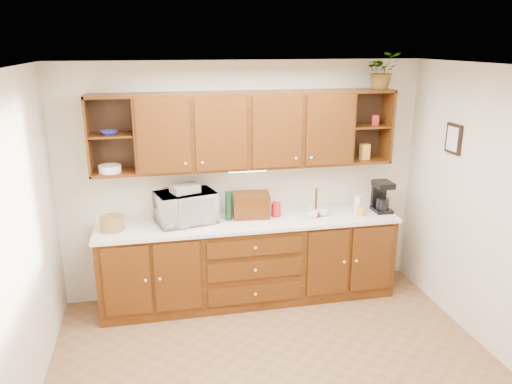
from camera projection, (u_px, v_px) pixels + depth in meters
name	position (u px, v px, depth m)	size (l,w,h in m)	color
floor	(282.00, 379.00, 4.28)	(4.00, 4.00, 0.00)	brown
ceiling	(288.00, 68.00, 3.53)	(4.00, 4.00, 0.00)	white
back_wall	(244.00, 180.00, 5.54)	(4.00, 4.00, 0.00)	beige
left_wall	(10.00, 261.00, 3.51)	(3.50, 3.50, 0.00)	beige
right_wall	(509.00, 221.00, 4.30)	(3.50, 3.50, 0.00)	beige
base_cabinets	(249.00, 262.00, 5.51)	(3.20, 0.60, 0.90)	#321705
countertop	(249.00, 222.00, 5.36)	(3.24, 0.64, 0.04)	white
upper_cabinets	(247.00, 130.00, 5.22)	(3.20, 0.33, 0.80)	#321705
undercabinet_light	(247.00, 170.00, 5.29)	(0.40, 0.05, 0.03)	white
framed_picture	(454.00, 139.00, 4.98)	(0.03, 0.24, 0.30)	black
wicker_basket	(112.00, 223.00, 5.05)	(0.24, 0.24, 0.15)	#9C7641
microwave	(186.00, 207.00, 5.25)	(0.60, 0.41, 0.33)	beige
towel_stack	(185.00, 188.00, 5.19)	(0.27, 0.20, 0.08)	tan
wine_bottle	(229.00, 206.00, 5.32)	(0.07, 0.07, 0.32)	#113319
woven_tray	(172.00, 217.00, 5.43)	(0.36, 0.36, 0.02)	#9C7641
bread_box	(251.00, 205.00, 5.42)	(0.39, 0.24, 0.27)	#321705
mug_tree	(316.00, 212.00, 5.48)	(0.28, 0.28, 0.32)	#321705
canister_red	(276.00, 210.00, 5.46)	(0.10, 0.10, 0.15)	#AD1C19
canister_white	(357.00, 204.00, 5.58)	(0.08, 0.08, 0.19)	white
canister_yellow	(361.00, 210.00, 5.50)	(0.09, 0.09, 0.11)	gold
coffee_maker	(382.00, 197.00, 5.61)	(0.19, 0.24, 0.35)	black
bowl_stack	(109.00, 133.00, 4.91)	(0.17, 0.17, 0.04)	navy
plate_stack	(110.00, 169.00, 5.01)	(0.23, 0.23, 0.07)	white
pantry_box_yellow	(365.00, 152.00, 5.55)	(0.10, 0.08, 0.17)	gold
pantry_box_red	(375.00, 120.00, 5.48)	(0.07, 0.06, 0.11)	#AD1C19
potted_plant	(382.00, 71.00, 5.29)	(0.35, 0.30, 0.39)	#999999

